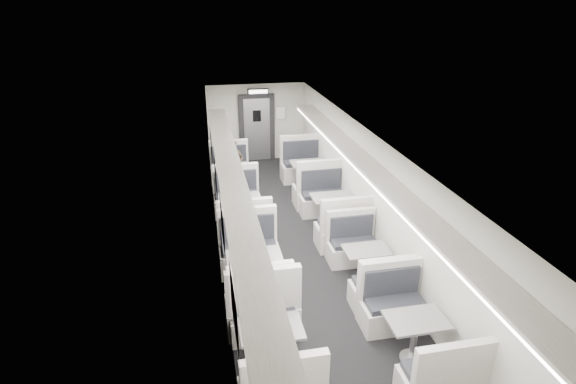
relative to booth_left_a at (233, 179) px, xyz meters
name	(u,v)px	position (x,y,z in m)	size (l,w,h in m)	color
room	(298,201)	(1.00, -3.42, 0.81)	(3.24, 12.24, 2.64)	black
booth_left_a	(233,179)	(0.00, 0.00, 0.00)	(1.07, 2.18, 1.17)	white
booth_left_b	(241,213)	(0.00, -2.09, 0.01)	(1.10, 2.22, 1.19)	white
booth_left_c	(255,276)	(0.00, -4.58, 0.02)	(1.12, 2.26, 1.21)	white
booth_left_d	(271,348)	(0.00, -6.31, -0.02)	(1.02, 2.08, 1.11)	white
booth_right_a	(309,177)	(2.00, -0.30, 0.03)	(1.16, 2.36, 1.26)	white
booth_right_b	(332,212)	(2.00, -2.42, 0.01)	(1.09, 2.22, 1.19)	white
booth_right_c	(365,265)	(2.00, -4.56, -0.04)	(0.96, 1.95, 1.04)	white
booth_right_d	(414,339)	(2.00, -6.50, -0.03)	(1.00, 2.02, 1.08)	white
passenger	(234,167)	(0.05, -0.03, 0.35)	(0.54, 0.35, 1.48)	black
window_a	(211,146)	(-0.49, -0.02, 0.96)	(0.02, 1.18, 0.84)	black
window_b	(216,177)	(-0.49, -2.22, 0.96)	(0.02, 1.18, 0.84)	black
window_c	(223,225)	(-0.49, -4.42, 0.96)	(0.02, 1.18, 0.84)	black
window_d	(234,309)	(-0.49, -6.62, 0.96)	(0.02, 1.18, 0.84)	black
luggage_rack_left	(232,177)	(-0.24, -3.72, 1.53)	(0.46, 10.40, 0.09)	white
luggage_rack_right	(368,167)	(2.24, -3.72, 1.53)	(0.46, 10.40, 0.09)	white
vestibule_door	(257,128)	(1.00, 2.51, 0.65)	(1.10, 0.13, 2.10)	black
exit_sign	(258,91)	(1.00, 2.02, 1.89)	(0.62, 0.12, 0.16)	black
wall_notice	(281,113)	(1.75, 2.50, 1.11)	(0.32, 0.02, 0.40)	white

